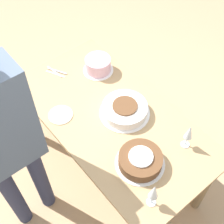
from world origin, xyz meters
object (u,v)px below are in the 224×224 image
at_px(cake_center_white, 125,110).
at_px(cake_front_chocolate, 140,160).
at_px(wine_glass_far, 189,133).
at_px(cake_back_decorated, 98,65).
at_px(wine_glass_near, 154,192).
at_px(person_cutting, 3,139).

bearing_deg(cake_center_white, cake_front_chocolate, -27.33).
bearing_deg(wine_glass_far, cake_back_decorated, -179.04).
height_order(cake_center_white, cake_front_chocolate, cake_front_chocolate).
height_order(cake_center_white, wine_glass_far, wine_glass_far).
relative_size(cake_center_white, cake_back_decorated, 1.50).
distance_m(cake_back_decorated, wine_glass_near, 1.14).
distance_m(cake_front_chocolate, person_cutting, 0.82).
distance_m(cake_center_white, cake_back_decorated, 0.47).
xyz_separation_m(cake_front_chocolate, wine_glass_far, (0.09, 0.32, 0.10)).
xyz_separation_m(cake_center_white, cake_back_decorated, (-0.46, 0.12, 0.02)).
bearing_deg(cake_front_chocolate, cake_center_white, 152.67).
height_order(cake_back_decorated, wine_glass_far, wine_glass_far).
height_order(cake_front_chocolate, wine_glass_near, wine_glass_near).
bearing_deg(wine_glass_far, person_cutting, -122.71).
relative_size(cake_center_white, wine_glass_far, 1.75).
height_order(cake_center_white, wine_glass_near, wine_glass_near).
xyz_separation_m(cake_front_chocolate, person_cutting, (-0.51, -0.61, 0.22)).
bearing_deg(cake_back_decorated, wine_glass_near, -22.15).
relative_size(wine_glass_near, wine_glass_far, 1.05).
height_order(cake_back_decorated, wine_glass_near, wine_glass_near).
bearing_deg(cake_center_white, wine_glass_near, -27.48).
bearing_deg(wine_glass_far, cake_center_white, -163.44).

